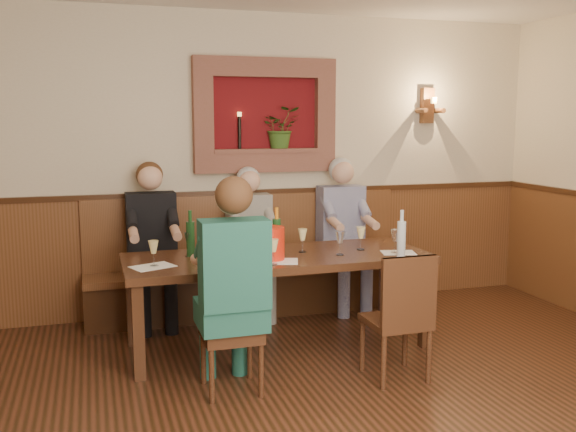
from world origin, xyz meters
The scene contains 30 objects.
room_shell centered at (0.00, 0.00, 1.89)m, with size 6.04×6.04×2.82m.
wainscoting centered at (0.00, 0.00, 0.59)m, with size 6.02×6.02×1.15m.
wall_niche centered at (0.24, 2.94, 1.81)m, with size 1.36×0.30×1.06m.
wall_sconce centered at (1.90, 2.93, 1.94)m, with size 0.25×0.20×0.35m.
dining_table centered at (0.00, 1.85, 0.68)m, with size 2.40×0.90×0.75m.
bench centered at (0.00, 2.79, 0.33)m, with size 3.00×0.45×1.11m.
chair_near_left centered at (-0.54, 1.09, 0.25)m, with size 0.38×0.38×0.86m.
chair_near_right centered at (0.61, 0.98, 0.26)m, with size 0.41×0.41×0.91m.
person_bench_left centered at (-0.90, 2.69, 0.60)m, with size 0.43×0.53×1.45m.
person_bench_mid centered at (-0.01, 2.69, 0.57)m, with size 0.40×0.49×1.39m.
person_bench_right centered at (0.90, 2.69, 0.60)m, with size 0.43×0.53×1.45m.
person_chair_front centered at (-0.54, 1.07, 0.61)m, with size 0.44×0.54×1.46m.
spittoon_bucket centered at (-0.10, 1.70, 0.88)m, with size 0.22×0.22×0.25m, color red.
wine_bottle_green_a centered at (0.00, 1.88, 0.90)m, with size 0.08×0.08×0.38m.
wine_bottle_green_b centered at (-0.67, 2.00, 0.90)m, with size 0.08×0.08×0.36m.
water_bottle centered at (0.90, 1.50, 0.90)m, with size 0.08×0.08×0.37m.
tasting_sheet_a centered at (-0.99, 1.72, 0.75)m, with size 0.30×0.21×0.00m, color white.
tasting_sheet_b centered at (-0.07, 1.62, 0.75)m, with size 0.31×0.22×0.00m, color white.
tasting_sheet_c centered at (0.95, 1.64, 0.75)m, with size 0.27×0.19×0.00m, color white.
tasting_sheet_d centered at (-0.44, 1.57, 0.75)m, with size 0.30×0.22×0.00m, color white.
wine_glass_0 centered at (-0.13, 1.53, 0.85)m, with size 0.08×0.08×0.19m, color #F2E190, non-canonical shape.
wine_glass_1 centered at (0.22, 1.90, 0.85)m, with size 0.08×0.08×0.19m, color #F2E190, non-canonical shape.
wine_glass_2 centered at (-0.10, 1.72, 0.85)m, with size 0.08×0.08×0.19m, color #F2E190, non-canonical shape.
wine_glass_3 centered at (-0.37, 1.96, 0.85)m, with size 0.08×0.08×0.19m, color white, non-canonical shape.
wine_glass_4 centered at (0.47, 1.70, 0.85)m, with size 0.08×0.08×0.19m, color white, non-canonical shape.
wine_glass_5 centered at (-0.68, 2.01, 0.85)m, with size 0.08×0.08×0.19m, color white, non-canonical shape.
wine_glass_6 centered at (-0.98, 1.73, 0.85)m, with size 0.08×0.08×0.19m, color #F2E190, non-canonical shape.
wine_glass_7 centered at (0.71, 1.84, 0.85)m, with size 0.08×0.08×0.19m, color #F2E190, non-canonical shape.
wine_glass_8 centered at (0.92, 1.64, 0.85)m, with size 0.08×0.08×0.19m, color white, non-canonical shape.
wine_glass_9 centered at (-0.49, 1.66, 0.85)m, with size 0.08×0.08×0.19m, color #F2E190, non-canonical shape.
Camera 1 is at (-1.39, -2.93, 1.81)m, focal length 40.00 mm.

